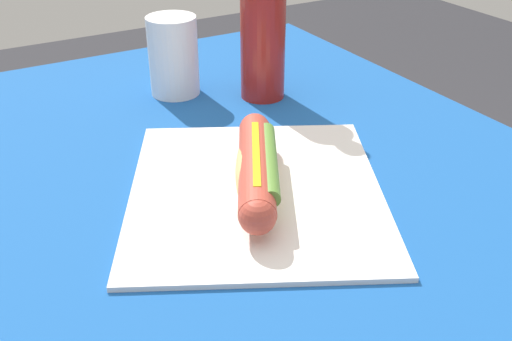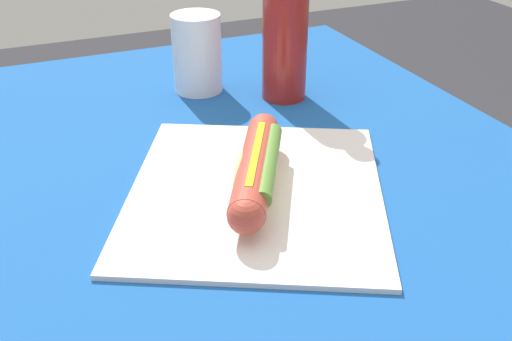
# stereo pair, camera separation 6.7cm
# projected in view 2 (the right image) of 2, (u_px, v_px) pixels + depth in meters

# --- Properties ---
(dining_table) EXTENTS (1.08, 0.81, 0.73)m
(dining_table) POSITION_uv_depth(u_px,v_px,m) (243.00, 287.00, 0.76)
(dining_table) COLOR brown
(dining_table) RESTS_ON ground
(paper_wrapper) EXTENTS (0.42, 0.40, 0.01)m
(paper_wrapper) POSITION_uv_depth(u_px,v_px,m) (256.00, 191.00, 0.69)
(paper_wrapper) COLOR silver
(paper_wrapper) RESTS_ON dining_table
(hot_dog) EXTENTS (0.21, 0.13, 0.05)m
(hot_dog) POSITION_uv_depth(u_px,v_px,m) (257.00, 168.00, 0.67)
(hot_dog) COLOR #DBB26B
(hot_dog) RESTS_ON paper_wrapper
(soda_bottle) EXTENTS (0.07, 0.07, 0.25)m
(soda_bottle) POSITION_uv_depth(u_px,v_px,m) (285.00, 26.00, 0.88)
(soda_bottle) COLOR maroon
(soda_bottle) RESTS_ON dining_table
(drinking_cup) EXTENTS (0.08, 0.08, 0.12)m
(drinking_cup) POSITION_uv_depth(u_px,v_px,m) (197.00, 53.00, 0.92)
(drinking_cup) COLOR white
(drinking_cup) RESTS_ON dining_table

